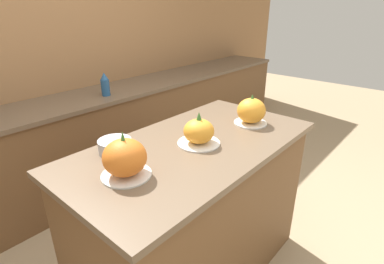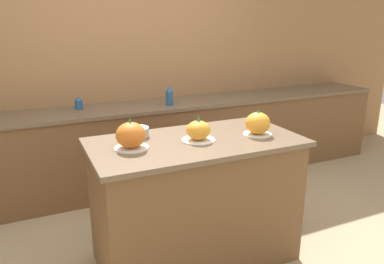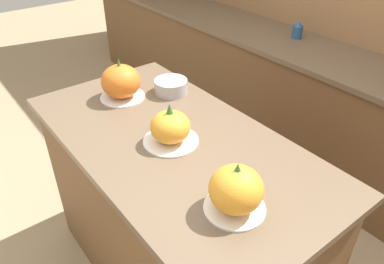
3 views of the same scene
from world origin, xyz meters
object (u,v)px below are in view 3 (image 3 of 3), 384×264
at_px(bottle_short, 298,30).
at_px(mixing_bowl, 171,86).
at_px(pumpkin_cake_right, 236,190).
at_px(pumpkin_cake_center, 170,128).
at_px(pumpkin_cake_left, 121,82).

xyz_separation_m(bottle_short, mixing_bowl, (0.22, -1.28, 0.02)).
bearing_deg(pumpkin_cake_right, pumpkin_cake_center, 172.89).
bearing_deg(pumpkin_cake_center, pumpkin_cake_left, 176.35).
bearing_deg(bottle_short, mixing_bowl, -80.46).
relative_size(pumpkin_cake_center, pumpkin_cake_right, 1.12).
height_order(pumpkin_cake_right, mixing_bowl, pumpkin_cake_right).
xyz_separation_m(pumpkin_cake_center, pumpkin_cake_right, (0.45, -0.06, 0.01)).
bearing_deg(pumpkin_cake_left, pumpkin_cake_center, -3.65).
height_order(pumpkin_cake_center, mixing_bowl, pumpkin_cake_center).
height_order(pumpkin_cake_left, mixing_bowl, pumpkin_cake_left).
xyz_separation_m(pumpkin_cake_left, pumpkin_cake_right, (0.91, -0.09, -0.00)).
bearing_deg(mixing_bowl, bottle_short, 99.54).
bearing_deg(bottle_short, pumpkin_cake_left, -85.80).
relative_size(pumpkin_cake_left, pumpkin_cake_right, 1.07).
xyz_separation_m(pumpkin_cake_left, pumpkin_cake_center, (0.47, -0.03, -0.02)).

